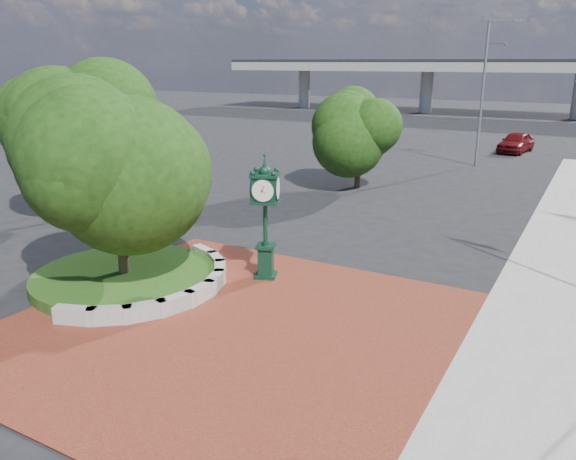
# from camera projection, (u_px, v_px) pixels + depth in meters

# --- Properties ---
(ground) EXTENTS (200.00, 200.00, 0.00)m
(ground) POSITION_uv_depth(u_px,v_px,m) (248.00, 314.00, 16.75)
(ground) COLOR black
(ground) RESTS_ON ground
(plaza) EXTENTS (12.00, 12.00, 0.04)m
(plaza) POSITION_uv_depth(u_px,v_px,m) (229.00, 326.00, 15.91)
(plaza) COLOR maroon
(plaza) RESTS_ON ground
(planter_wall) EXTENTS (2.96, 6.77, 0.54)m
(planter_wall) POSITION_uv_depth(u_px,v_px,m) (177.00, 288.00, 17.94)
(planter_wall) COLOR #9E9B93
(planter_wall) RESTS_ON ground
(grass_bed) EXTENTS (6.10, 6.10, 0.40)m
(grass_bed) POSITION_uv_depth(u_px,v_px,m) (125.00, 277.00, 19.04)
(grass_bed) COLOR #1F4212
(grass_bed) RESTS_ON ground
(overpass) EXTENTS (90.00, 12.00, 7.50)m
(overpass) POSITION_uv_depth(u_px,v_px,m) (540.00, 67.00, 73.37)
(overpass) COLOR #9E9B93
(overpass) RESTS_ON ground
(tree_planter) EXTENTS (5.20, 5.20, 6.33)m
(tree_planter) POSITION_uv_depth(u_px,v_px,m) (116.00, 175.00, 18.02)
(tree_planter) COLOR #38281C
(tree_planter) RESTS_ON ground
(tree_northwest) EXTENTS (5.60, 5.60, 6.93)m
(tree_northwest) POSITION_uv_depth(u_px,v_px,m) (70.00, 132.00, 25.83)
(tree_northwest) COLOR #38281C
(tree_northwest) RESTS_ON ground
(tree_street) EXTENTS (4.40, 4.40, 5.45)m
(tree_street) POSITION_uv_depth(u_px,v_px,m) (359.00, 133.00, 32.71)
(tree_street) COLOR #38281C
(tree_street) RESTS_ON ground
(post_clock) EXTENTS (1.10, 1.10, 4.27)m
(post_clock) POSITION_uv_depth(u_px,v_px,m) (265.00, 213.00, 18.90)
(post_clock) COLOR black
(post_clock) RESTS_ON ground
(parked_car) EXTENTS (2.68, 5.15, 1.67)m
(parked_car) POSITION_uv_depth(u_px,v_px,m) (516.00, 142.00, 46.24)
(parked_car) COLOR #570C0D
(parked_car) RESTS_ON ground
(street_lamp_near) EXTENTS (2.23, 0.41, 9.93)m
(street_lamp_near) POSITION_uv_depth(u_px,v_px,m) (487.00, 83.00, 38.71)
(street_lamp_near) COLOR slate
(street_lamp_near) RESTS_ON ground
(street_lamp_far) EXTENTS (1.98, 0.55, 8.86)m
(street_lamp_far) POSITION_uv_depth(u_px,v_px,m) (485.00, 84.00, 53.15)
(street_lamp_far) COLOR slate
(street_lamp_far) RESTS_ON ground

